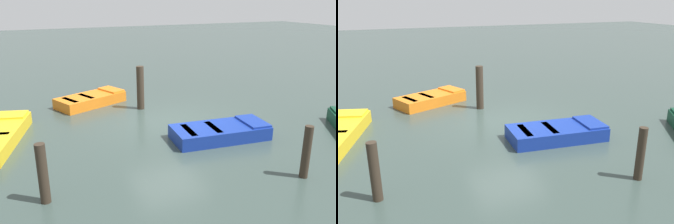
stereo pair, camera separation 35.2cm
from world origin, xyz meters
The scene contains 6 objects.
ground_plane centered at (0.00, 0.00, 0.00)m, with size 80.00×80.00×0.00m, color #33423D.
rowboat_orange centered at (-1.97, 3.09, 0.22)m, with size 2.91×2.15×0.46m.
rowboat_blue centered at (0.83, -2.02, 0.22)m, with size 2.99×1.57×0.46m.
mooring_piling_near_left centered at (-0.35, 1.79, 0.82)m, with size 0.28×0.28×1.65m, color #33281E.
mooring_piling_mid_right centered at (1.36, -4.88, 0.65)m, with size 0.20×0.20×1.29m, color #33281E.
mooring_piling_far_left centered at (-4.36, -3.52, 0.66)m, with size 0.21×0.21×1.32m, color #33281E.
Camera 2 is at (-4.32, -10.56, 4.09)m, focal length 37.64 mm.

